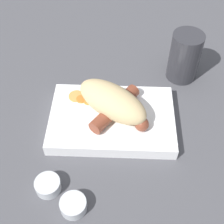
{
  "coord_description": "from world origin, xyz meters",
  "views": [
    {
      "loc": [
        0.02,
        -0.41,
        0.53
      ],
      "look_at": [
        0.0,
        0.0,
        0.04
      ],
      "focal_mm": 50.0,
      "sensor_mm": 36.0,
      "label": 1
    }
  ],
  "objects_px": {
    "sausage": "(115,108)",
    "drink_glass": "(184,57)",
    "bread_roll": "(114,101)",
    "food_tray": "(112,119)",
    "condiment_cup_near": "(48,186)",
    "condiment_cup_far": "(73,206)"
  },
  "relations": [
    {
      "from": "condiment_cup_near",
      "to": "drink_glass",
      "type": "height_order",
      "value": "drink_glass"
    },
    {
      "from": "bread_roll",
      "to": "drink_glass",
      "type": "distance_m",
      "value": 0.21
    },
    {
      "from": "food_tray",
      "to": "drink_glass",
      "type": "relative_size",
      "value": 2.18
    },
    {
      "from": "condiment_cup_far",
      "to": "drink_glass",
      "type": "distance_m",
      "value": 0.41
    },
    {
      "from": "food_tray",
      "to": "condiment_cup_far",
      "type": "distance_m",
      "value": 0.2
    },
    {
      "from": "condiment_cup_near",
      "to": "drink_glass",
      "type": "relative_size",
      "value": 0.39
    },
    {
      "from": "bread_roll",
      "to": "sausage",
      "type": "xyz_separation_m",
      "value": [
        0.0,
        -0.01,
        -0.02
      ]
    },
    {
      "from": "food_tray",
      "to": "drink_glass",
      "type": "bearing_deg",
      "value": 43.87
    },
    {
      "from": "drink_glass",
      "to": "condiment_cup_near",
      "type": "bearing_deg",
      "value": -131.18
    },
    {
      "from": "food_tray",
      "to": "condiment_cup_near",
      "type": "bearing_deg",
      "value": -125.34
    },
    {
      "from": "drink_glass",
      "to": "food_tray",
      "type": "bearing_deg",
      "value": -136.13
    },
    {
      "from": "food_tray",
      "to": "bread_roll",
      "type": "relative_size",
      "value": 1.49
    },
    {
      "from": "condiment_cup_near",
      "to": "condiment_cup_far",
      "type": "relative_size",
      "value": 1.0
    },
    {
      "from": "food_tray",
      "to": "bread_roll",
      "type": "bearing_deg",
      "value": 71.05
    },
    {
      "from": "bread_roll",
      "to": "drink_glass",
      "type": "xyz_separation_m",
      "value": [
        0.16,
        0.14,
        0.0
      ]
    },
    {
      "from": "bread_roll",
      "to": "condiment_cup_far",
      "type": "distance_m",
      "value": 0.22
    },
    {
      "from": "bread_roll",
      "to": "drink_glass",
      "type": "height_order",
      "value": "drink_glass"
    },
    {
      "from": "bread_roll",
      "to": "sausage",
      "type": "bearing_deg",
      "value": -72.77
    },
    {
      "from": "sausage",
      "to": "drink_glass",
      "type": "bearing_deg",
      "value": 43.73
    },
    {
      "from": "sausage",
      "to": "condiment_cup_near",
      "type": "xyz_separation_m",
      "value": [
        -0.12,
        -0.16,
        -0.03
      ]
    },
    {
      "from": "sausage",
      "to": "drink_glass",
      "type": "xyz_separation_m",
      "value": [
        0.16,
        0.15,
        0.02
      ]
    },
    {
      "from": "food_tray",
      "to": "condiment_cup_far",
      "type": "xyz_separation_m",
      "value": [
        -0.06,
        -0.19,
        -0.0
      ]
    }
  ]
}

